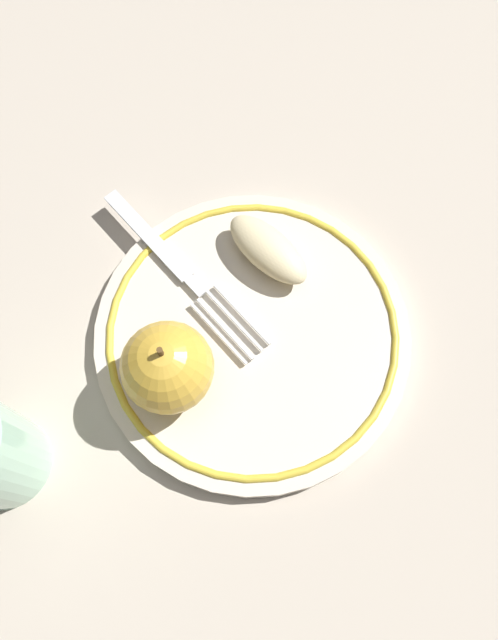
{
  "coord_description": "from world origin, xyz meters",
  "views": [
    {
      "loc": [
        0.09,
        -0.12,
        0.47
      ],
      "look_at": [
        -0.0,
        0.01,
        0.04
      ],
      "focal_mm": 35.0,
      "sensor_mm": 36.0,
      "label": 1
    }
  ],
  "objects_px": {
    "plate": "(249,332)",
    "apple_red_whole": "(167,367)",
    "fork": "(176,266)",
    "apple_slice_front": "(268,249)"
  },
  "relations": [
    {
      "from": "plate",
      "to": "fork",
      "type": "bearing_deg",
      "value": 173.81
    },
    {
      "from": "plate",
      "to": "fork",
      "type": "relative_size",
      "value": 1.32
    },
    {
      "from": "apple_red_whole",
      "to": "fork",
      "type": "distance_m",
      "value": 0.1
    },
    {
      "from": "plate",
      "to": "apple_red_whole",
      "type": "xyz_separation_m",
      "value": [
        -0.02,
        -0.07,
        0.04
      ]
    },
    {
      "from": "plate",
      "to": "apple_red_whole",
      "type": "height_order",
      "value": "apple_red_whole"
    },
    {
      "from": "fork",
      "to": "apple_red_whole",
      "type": "bearing_deg",
      "value": -40.99
    },
    {
      "from": "plate",
      "to": "fork",
      "type": "distance_m",
      "value": 0.08
    },
    {
      "from": "apple_slice_front",
      "to": "fork",
      "type": "bearing_deg",
      "value": 51.73
    },
    {
      "from": "fork",
      "to": "plate",
      "type": "bearing_deg",
      "value": 6.03
    },
    {
      "from": "apple_slice_front",
      "to": "fork",
      "type": "distance_m",
      "value": 0.07
    }
  ]
}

